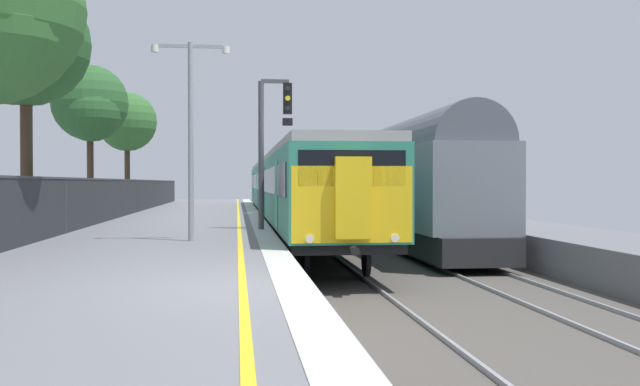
% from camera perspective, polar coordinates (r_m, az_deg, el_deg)
% --- Properties ---
extents(ground, '(17.40, 110.00, 1.21)m').
position_cam_1_polar(ground, '(11.07, 9.86, -10.19)').
color(ground, slate).
extents(commuter_train_at_platform, '(2.83, 39.47, 3.81)m').
position_cam_1_polar(commuter_train_at_platform, '(35.36, -2.46, 0.44)').
color(commuter_train_at_platform, '#2D846B').
rests_on(commuter_train_at_platform, ground).
extents(freight_train_adjacent_track, '(2.60, 26.10, 4.76)m').
position_cam_1_polar(freight_train_adjacent_track, '(32.33, 5.10, 1.00)').
color(freight_train_adjacent_track, '#232326').
rests_on(freight_train_adjacent_track, ground).
extents(signal_gantry, '(1.10, 0.24, 4.82)m').
position_cam_1_polar(signal_gantry, '(23.46, -3.96, 4.52)').
color(signal_gantry, '#47474C').
rests_on(signal_gantry, ground).
extents(platform_lamp_mid, '(2.00, 0.20, 5.11)m').
position_cam_1_polar(platform_lamp_mid, '(19.07, -10.10, 5.46)').
color(platform_lamp_mid, '#93999E').
rests_on(platform_lamp_mid, ground).
extents(background_tree_left, '(3.60, 3.69, 7.09)m').
position_cam_1_polar(background_tree_left, '(36.34, -17.55, 6.51)').
color(background_tree_left, '#473323').
rests_on(background_tree_left, ground).
extents(background_tree_centre, '(3.69, 3.69, 7.43)m').
position_cam_1_polar(background_tree_centre, '(23.29, -22.31, 10.47)').
color(background_tree_centre, '#473323').
rests_on(background_tree_centre, ground).
extents(background_tree_right, '(3.40, 3.40, 6.72)m').
position_cam_1_polar(background_tree_right, '(43.45, -14.83, 5.27)').
color(background_tree_right, '#473323').
rests_on(background_tree_right, ground).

